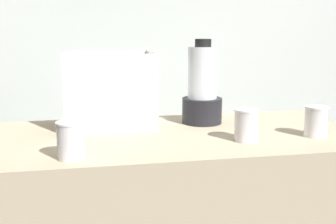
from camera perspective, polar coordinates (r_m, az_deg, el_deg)
back_wall_unit at (r=2.21m, az=-3.97°, el=11.13°), size 2.60×0.24×2.50m
carrot_display_bin at (r=1.62m, az=-7.96°, el=1.22°), size 0.33×0.26×0.28m
blender_pitcher at (r=1.66m, az=4.69°, el=2.98°), size 0.16×0.16×0.33m
juice_cup_pomegranate_far_left at (r=1.24m, az=-13.09°, el=-4.07°), size 0.08×0.08×0.11m
juice_cup_mango_left at (r=1.42m, az=10.59°, el=-2.06°), size 0.08×0.08×0.11m
juice_cup_mango_middle at (r=1.54m, az=19.48°, el=-1.36°), size 0.08×0.08×0.11m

